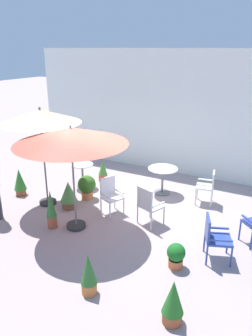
# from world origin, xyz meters

# --- Properties ---
(ground_plane) EXTENTS (60.00, 60.00, 0.00)m
(ground_plane) POSITION_xyz_m (0.00, 0.00, 0.00)
(ground_plane) COLOR #A79493
(villa_facade) EXTENTS (10.02, 0.30, 3.86)m
(villa_facade) POSITION_xyz_m (0.00, 3.68, 1.93)
(villa_facade) COLOR white
(villa_facade) RESTS_ON ground
(patio_umbrella_0) EXTENTS (2.42, 2.42, 2.39)m
(patio_umbrella_0) POSITION_xyz_m (-0.54, -0.86, 2.14)
(patio_umbrella_0) COLOR #2D2D2D
(patio_umbrella_0) RESTS_ON ground
(patio_umbrella_1) EXTENTS (1.97, 1.97, 2.55)m
(patio_umbrella_1) POSITION_xyz_m (-1.92, -0.24, 2.30)
(patio_umbrella_1) COLOR #2D2D2D
(patio_umbrella_1) RESTS_ON ground
(cafe_table_0) EXTENTS (0.64, 0.64, 0.71)m
(cafe_table_0) POSITION_xyz_m (-1.76, 1.12, 0.49)
(cafe_table_0) COLOR white
(cafe_table_0) RESTS_ON ground
(cafe_table_1) EXTENTS (0.82, 0.82, 0.75)m
(cafe_table_1) POSITION_xyz_m (0.47, 1.81, 0.53)
(cafe_table_1) COLOR white
(cafe_table_1) RESTS_ON ground
(patio_chair_1) EXTENTS (0.62, 0.59, 0.95)m
(patio_chair_1) POSITION_xyz_m (0.86, 0.02, 0.55)
(patio_chair_1) COLOR silver
(patio_chair_1) RESTS_ON ground
(patio_chair_2) EXTENTS (0.51, 0.50, 0.89)m
(patio_chair_2) POSITION_xyz_m (1.75, 1.78, 0.53)
(patio_chair_2) COLOR white
(patio_chair_2) RESTS_ON ground
(patio_chair_3) EXTENTS (0.57, 0.58, 0.92)m
(patio_chair_3) POSITION_xyz_m (-0.22, 0.14, 0.52)
(patio_chair_3) COLOR white
(patio_chair_3) RESTS_ON ground
(patio_chair_4) EXTENTS (0.63, 0.62, 0.90)m
(patio_chair_4) POSITION_xyz_m (2.51, -0.56, 0.51)
(patio_chair_4) COLOR #2E4596
(patio_chair_4) RESTS_ON ground
(potted_plant_0) EXTENTS (0.28, 0.28, 0.77)m
(potted_plant_0) POSITION_xyz_m (0.95, -2.49, 0.39)
(potted_plant_0) COLOR #C26E38
(potted_plant_0) RESTS_ON ground
(potted_plant_1) EXTENTS (0.49, 0.49, 0.66)m
(potted_plant_1) POSITION_xyz_m (-1.19, 0.52, 0.37)
(potted_plant_1) COLOR #C2713F
(potted_plant_1) RESTS_ON ground
(potted_plant_2) EXTENTS (0.27, 0.27, 0.65)m
(potted_plant_2) POSITION_xyz_m (-1.49, 1.80, 0.32)
(potted_plant_2) COLOR #C05634
(potted_plant_2) RESTS_ON ground
(potted_plant_3) EXTENTS (0.23, 0.23, 0.92)m
(potted_plant_3) POSITION_xyz_m (-1.01, -1.12, 0.47)
(potted_plant_3) COLOR #AA4E33
(potted_plant_3) RESTS_ON ground
(potted_plant_4) EXTENTS (0.34, 0.34, 0.77)m
(potted_plant_4) POSITION_xyz_m (-2.95, -0.18, 0.41)
(potted_plant_4) COLOR brown
(potted_plant_4) RESTS_ON ground
(potted_plant_5) EXTENTS (0.44, 0.44, 0.72)m
(potted_plant_5) POSITION_xyz_m (-1.28, -0.16, 0.38)
(potted_plant_5) COLOR brown
(potted_plant_5) RESTS_ON ground
(potted_plant_6) EXTENTS (0.33, 0.33, 0.75)m
(potted_plant_6) POSITION_xyz_m (2.40, -2.42, 0.39)
(potted_plant_6) COLOR #9B4F2E
(potted_plant_6) RESTS_ON ground
(potted_plant_7) EXTENTS (0.35, 0.35, 0.49)m
(potted_plant_7) POSITION_xyz_m (1.98, -1.14, 0.27)
(potted_plant_7) COLOR #C8673D
(potted_plant_7) RESTS_ON ground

